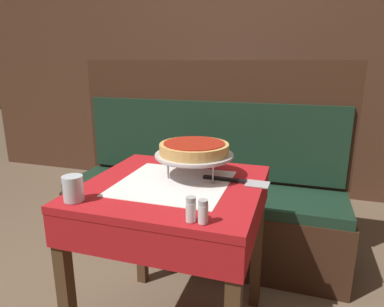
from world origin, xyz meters
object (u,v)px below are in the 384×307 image
at_px(dining_table_rear, 221,134).
at_px(salt_shaker, 191,209).
at_px(deep_dish_pizza, 194,148).
at_px(dining_table_front, 174,207).
at_px(water_glass_near, 73,188).
at_px(pizza_server, 237,181).
at_px(pepper_shaker, 203,212).
at_px(condiment_caddy, 222,115).
at_px(booth_bench, 203,201).
at_px(pizza_pan_stand, 194,156).

xyz_separation_m(dining_table_rear, salt_shaker, (0.33, -1.84, 0.15)).
bearing_deg(deep_dish_pizza, salt_shaker, -74.02).
relative_size(dining_table_front, water_glass_near, 8.13).
distance_m(pizza_server, pepper_shaker, 0.40).
distance_m(water_glass_near, condiment_caddy, 1.79).
height_order(booth_bench, condiment_caddy, booth_bench).
relative_size(water_glass_near, salt_shaker, 1.14).
bearing_deg(salt_shaker, dining_table_front, 119.59).
relative_size(pizza_pan_stand, water_glass_near, 3.62).
bearing_deg(pizza_pan_stand, deep_dish_pizza, -116.57).
bearing_deg(salt_shaker, booth_bench, 103.77).
distance_m(dining_table_rear, pizza_server, 1.50).
distance_m(booth_bench, pizza_pan_stand, 0.83).
height_order(dining_table_front, salt_shaker, salt_shaker).
bearing_deg(booth_bench, pepper_shaker, -74.23).
distance_m(salt_shaker, pepper_shaker, 0.04).
bearing_deg(dining_table_front, pizza_pan_stand, 59.70).
relative_size(booth_bench, pepper_shaker, 23.18).
bearing_deg(water_glass_near, dining_table_rear, 85.98).
distance_m(booth_bench, deep_dish_pizza, 0.85).
bearing_deg(condiment_caddy, pizza_server, -74.64).
bearing_deg(pizza_pan_stand, pizza_server, -3.13).
distance_m(deep_dish_pizza, condiment_caddy, 1.42).
bearing_deg(salt_shaker, dining_table_rear, 100.01).
height_order(dining_table_front, condiment_caddy, condiment_caddy).
distance_m(dining_table_rear, salt_shaker, 1.88).
relative_size(booth_bench, deep_dish_pizza, 6.03).
bearing_deg(dining_table_front, condiment_caddy, 95.20).
bearing_deg(dining_table_front, pizza_server, 19.66).
bearing_deg(booth_bench, dining_table_rear, 94.71).
bearing_deg(dining_table_rear, salt_shaker, -79.99).
bearing_deg(pizza_pan_stand, pepper_shaker, -69.04).
xyz_separation_m(dining_table_front, water_glass_near, (-0.28, -0.28, 0.15)).
relative_size(dining_table_front, pizza_pan_stand, 2.24).
relative_size(pizza_pan_stand, pizza_server, 1.21).
xyz_separation_m(dining_table_rear, pepper_shaker, (0.36, -1.84, 0.15)).
bearing_deg(pizza_server, water_glass_near, -144.86).
relative_size(pizza_pan_stand, deep_dish_pizza, 1.14).
distance_m(dining_table_front, deep_dish_pizza, 0.26).
height_order(pepper_shaker, condiment_caddy, condiment_caddy).
bearing_deg(water_glass_near, booth_bench, 79.55).
relative_size(dining_table_front, salt_shaker, 9.27).
bearing_deg(water_glass_near, pepper_shaker, -3.29).
xyz_separation_m(dining_table_rear, condiment_caddy, (0.01, -0.03, 0.16)).
bearing_deg(dining_table_rear, pizza_server, -74.48).
bearing_deg(dining_table_front, salt_shaker, -60.41).
xyz_separation_m(booth_bench, pizza_server, (0.34, -0.67, 0.40)).
relative_size(pizza_server, water_glass_near, 3.01).
xyz_separation_m(deep_dish_pizza, water_glass_near, (-0.33, -0.38, -0.08)).
height_order(dining_table_rear, water_glass_near, water_glass_near).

